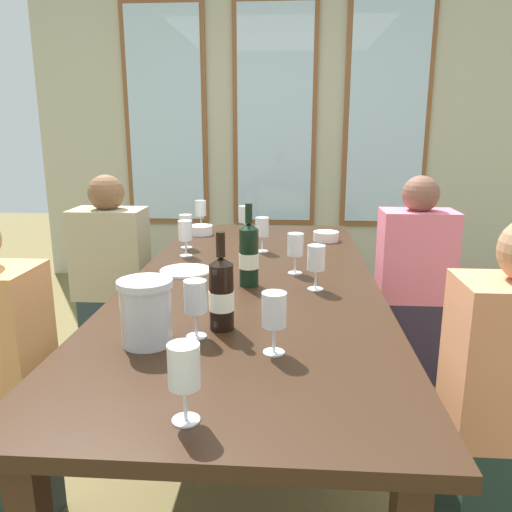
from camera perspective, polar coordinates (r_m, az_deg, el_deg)
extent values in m
plane|color=brown|center=(2.41, -0.32, -19.62)|extent=(12.00, 12.00, 0.00)
cube|color=#B8B697|center=(4.56, 2.13, 15.43)|extent=(4.20, 0.06, 2.90)
cube|color=brown|center=(4.65, -10.11, 15.21)|extent=(0.72, 0.03, 1.88)
cube|color=silver|center=(4.63, -10.16, 15.21)|extent=(0.64, 0.01, 1.80)
cube|color=brown|center=(4.52, 2.11, 15.44)|extent=(0.72, 0.03, 1.88)
cube|color=silver|center=(4.50, 2.10, 15.45)|extent=(0.64, 0.01, 1.80)
cube|color=brown|center=(4.59, 14.48, 15.01)|extent=(0.72, 0.03, 1.88)
cube|color=silver|center=(4.57, 14.52, 15.01)|extent=(0.64, 0.01, 1.80)
cube|color=#321E11|center=(2.10, -0.34, -3.05)|extent=(1.00, 2.40, 0.04)
cube|color=#321E11|center=(3.31, -5.89, -3.41)|extent=(0.07, 0.07, 0.70)
cube|color=#321E11|center=(3.27, 8.21, -3.68)|extent=(0.07, 0.07, 0.70)
cylinder|color=white|center=(2.21, -7.88, -1.66)|extent=(0.22, 0.22, 0.01)
cylinder|color=silver|center=(1.48, -12.20, -6.55)|extent=(0.14, 0.14, 0.17)
cylinder|color=silver|center=(1.45, -12.39, -3.03)|extent=(0.16, 0.16, 0.02)
cylinder|color=black|center=(1.55, -3.89, -4.63)|extent=(0.08, 0.07, 0.20)
cone|color=black|center=(1.52, -3.96, -0.54)|extent=(0.08, 0.07, 0.02)
cylinder|color=black|center=(1.51, -4.00, 1.29)|extent=(0.03, 0.03, 0.08)
cylinder|color=white|center=(1.55, -3.89, -4.99)|extent=(0.08, 0.08, 0.06)
cylinder|color=black|center=(1.97, -0.80, -0.19)|extent=(0.07, 0.08, 0.23)
cone|color=black|center=(1.95, -0.82, 3.39)|extent=(0.07, 0.08, 0.02)
cylinder|color=black|center=(1.94, -0.82, 4.83)|extent=(0.03, 0.03, 0.08)
cylinder|color=#E7EFCC|center=(1.97, -0.80, -0.51)|extent=(0.08, 0.08, 0.06)
cylinder|color=white|center=(2.82, 7.86, 2.22)|extent=(0.14, 0.14, 0.05)
cylinder|color=white|center=(2.99, -6.25, 2.93)|extent=(0.14, 0.14, 0.05)
cylinder|color=white|center=(1.42, 2.00, -10.75)|extent=(0.06, 0.06, 0.00)
cylinder|color=white|center=(1.40, 2.02, -9.28)|extent=(0.01, 0.01, 0.07)
cylinder|color=white|center=(1.37, 2.05, -6.03)|extent=(0.07, 0.07, 0.09)
cylinder|color=#590C19|center=(1.38, 2.04, -7.02)|extent=(0.06, 0.06, 0.04)
cylinder|color=white|center=(1.97, 6.67, -3.69)|extent=(0.06, 0.06, 0.00)
cylinder|color=white|center=(1.95, 6.70, -2.59)|extent=(0.01, 0.01, 0.07)
cylinder|color=white|center=(1.93, 6.77, -0.17)|extent=(0.07, 0.07, 0.09)
cylinder|color=white|center=(2.66, -7.81, 0.96)|extent=(0.06, 0.06, 0.00)
cylinder|color=white|center=(2.65, -7.84, 1.79)|extent=(0.01, 0.01, 0.07)
cylinder|color=white|center=(2.64, -7.90, 3.60)|extent=(0.07, 0.07, 0.09)
cylinder|color=#590C19|center=(2.64, -7.88, 2.94)|extent=(0.06, 0.06, 0.03)
cylinder|color=white|center=(1.13, -7.87, -17.77)|extent=(0.06, 0.06, 0.00)
cylinder|color=white|center=(1.11, -7.94, -16.05)|extent=(0.01, 0.01, 0.07)
cylinder|color=white|center=(1.07, -8.09, -12.12)|extent=(0.07, 0.07, 0.09)
cylinder|color=maroon|center=(1.09, -8.05, -13.33)|extent=(0.06, 0.06, 0.04)
cylinder|color=white|center=(2.17, 4.39, -1.90)|extent=(0.06, 0.06, 0.00)
cylinder|color=white|center=(2.16, 4.41, -0.90)|extent=(0.01, 0.01, 0.07)
cylinder|color=white|center=(2.14, 4.45, 1.30)|extent=(0.07, 0.07, 0.09)
cylinder|color=beige|center=(2.15, 4.43, 0.55)|extent=(0.06, 0.06, 0.03)
cylinder|color=white|center=(2.93, -1.29, 2.31)|extent=(0.06, 0.06, 0.00)
cylinder|color=white|center=(2.93, -1.30, 3.07)|extent=(0.01, 0.01, 0.07)
cylinder|color=white|center=(2.91, -1.30, 4.71)|extent=(0.07, 0.07, 0.09)
cylinder|color=white|center=(2.49, -7.87, 0.05)|extent=(0.06, 0.06, 0.00)
cylinder|color=white|center=(2.48, -7.90, 0.93)|extent=(0.01, 0.01, 0.07)
cylinder|color=white|center=(2.46, -7.96, 2.86)|extent=(0.07, 0.07, 0.09)
cylinder|color=white|center=(1.53, -6.69, -8.93)|extent=(0.06, 0.06, 0.00)
cylinder|color=white|center=(1.52, -6.74, -7.56)|extent=(0.01, 0.01, 0.07)
cylinder|color=white|center=(1.49, -6.83, -4.51)|extent=(0.07, 0.07, 0.09)
cylinder|color=white|center=(3.18, -6.18, 3.15)|extent=(0.06, 0.06, 0.00)
cylinder|color=white|center=(3.17, -6.20, 3.85)|extent=(0.01, 0.01, 0.07)
cylinder|color=white|center=(3.16, -6.24, 5.37)|extent=(0.07, 0.07, 0.09)
cylinder|color=beige|center=(3.16, -6.22, 4.72)|extent=(0.06, 0.06, 0.02)
cylinder|color=white|center=(2.55, 0.68, 0.55)|extent=(0.06, 0.06, 0.00)
cylinder|color=white|center=(2.55, 0.68, 1.41)|extent=(0.01, 0.01, 0.07)
cylinder|color=white|center=(2.53, 0.69, 3.29)|extent=(0.07, 0.07, 0.09)
cube|color=#223830|center=(1.90, 25.74, -23.31)|extent=(0.32, 0.24, 0.45)
cube|color=#28393D|center=(2.98, -15.43, -8.40)|extent=(0.32, 0.24, 0.45)
cube|color=tan|center=(2.84, -16.03, 0.31)|extent=(0.38, 0.24, 0.48)
sphere|color=brown|center=(2.79, -16.49, 6.82)|extent=(0.19, 0.19, 0.19)
cube|color=#322738|center=(2.95, 16.84, -8.75)|extent=(0.32, 0.24, 0.45)
cube|color=pink|center=(2.81, 17.51, 0.05)|extent=(0.38, 0.24, 0.48)
sphere|color=brown|center=(2.75, 18.01, 6.63)|extent=(0.19, 0.19, 0.19)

